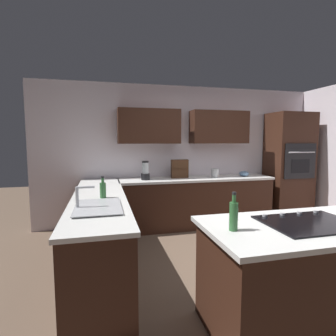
% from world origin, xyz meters
% --- Properties ---
extents(ground_plane, '(14.00, 14.00, 0.00)m').
position_xyz_m(ground_plane, '(0.00, 0.00, 0.00)').
color(ground_plane, brown).
extents(wall_back, '(6.00, 0.44, 2.60)m').
position_xyz_m(wall_back, '(0.06, -2.05, 1.42)').
color(wall_back, silver).
rests_on(wall_back, ground).
extents(lower_cabinets_back, '(2.80, 0.60, 0.86)m').
position_xyz_m(lower_cabinets_back, '(0.10, -1.72, 0.43)').
color(lower_cabinets_back, '#381E14').
rests_on(lower_cabinets_back, ground).
extents(countertop_back, '(2.84, 0.64, 0.04)m').
position_xyz_m(countertop_back, '(0.10, -1.72, 0.88)').
color(countertop_back, silver).
rests_on(countertop_back, lower_cabinets_back).
extents(lower_cabinets_side, '(0.60, 2.90, 0.86)m').
position_xyz_m(lower_cabinets_side, '(1.82, -0.55, 0.43)').
color(lower_cabinets_side, '#381E14').
rests_on(lower_cabinets_side, ground).
extents(countertop_side, '(0.64, 2.94, 0.04)m').
position_xyz_m(countertop_side, '(1.82, -0.55, 0.88)').
color(countertop_side, silver).
rests_on(countertop_side, lower_cabinets_side).
extents(island_base, '(1.70, 0.82, 0.86)m').
position_xyz_m(island_base, '(0.11, 1.05, 0.43)').
color(island_base, '#381E14').
rests_on(island_base, ground).
extents(island_top, '(1.78, 0.90, 0.04)m').
position_xyz_m(island_top, '(0.11, 1.05, 0.88)').
color(island_top, silver).
rests_on(island_top, island_base).
extents(wall_oven, '(0.80, 0.66, 2.12)m').
position_xyz_m(wall_oven, '(-1.85, -1.72, 1.06)').
color(wall_oven, '#381E14').
rests_on(wall_oven, ground).
extents(sink_unit, '(0.46, 0.70, 0.23)m').
position_xyz_m(sink_unit, '(1.83, 0.10, 0.92)').
color(sink_unit, '#515456').
rests_on(sink_unit, countertop_side).
extents(cooktop, '(0.76, 0.56, 0.03)m').
position_xyz_m(cooktop, '(0.11, 1.04, 0.91)').
color(cooktop, black).
rests_on(cooktop, island_top).
extents(blender, '(0.15, 0.15, 0.33)m').
position_xyz_m(blender, '(1.05, -1.69, 1.04)').
color(blender, black).
rests_on(blender, countertop_back).
extents(mixing_bowl, '(0.18, 0.18, 0.10)m').
position_xyz_m(mixing_bowl, '(-0.85, -1.69, 0.95)').
color(mixing_bowl, '#668CB2').
rests_on(mixing_bowl, countertop_back).
extents(spice_rack, '(0.31, 0.11, 0.33)m').
position_xyz_m(spice_rack, '(0.40, -1.80, 1.07)').
color(spice_rack, '#472B19').
rests_on(spice_rack, countertop_back).
extents(kettle, '(0.14, 0.14, 0.16)m').
position_xyz_m(kettle, '(-0.25, -1.69, 0.98)').
color(kettle, '#B7BABF').
rests_on(kettle, countertop_back).
extents(dish_soap_bottle, '(0.07, 0.07, 0.26)m').
position_xyz_m(dish_soap_bottle, '(1.77, -0.38, 1.00)').
color(dish_soap_bottle, '#336B38').
rests_on(dish_soap_bottle, countertop_side).
extents(oil_bottle, '(0.07, 0.07, 0.30)m').
position_xyz_m(oil_bottle, '(0.80, 1.05, 1.02)').
color(oil_bottle, '#336B38').
rests_on(oil_bottle, island_top).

